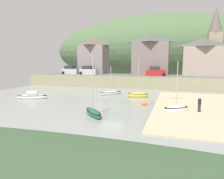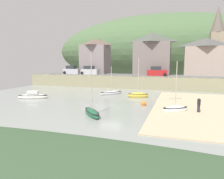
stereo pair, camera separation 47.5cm
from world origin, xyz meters
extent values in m
cube|color=gray|center=(0.00, 0.00, -0.03)|extent=(48.00, 40.00, 0.06)
ellipsoid|color=#364F33|center=(0.00, -16.00, 0.28)|extent=(44.00, 10.00, 0.55)
cube|color=gray|center=(0.00, 17.00, 1.20)|extent=(48.00, 2.40, 2.40)
cube|color=#606060|center=(0.00, 20.70, 2.35)|extent=(48.00, 9.00, 0.10)
ellipsoid|color=#4A6640|center=(2.30, 55.20, 8.85)|extent=(80.00, 44.00, 25.30)
cube|color=gray|center=(-12.28, 25.20, 5.83)|extent=(6.42, 5.45, 6.85)
pyramid|color=brown|center=(-12.28, 25.20, 10.07)|extent=(6.72, 5.75, 1.65)
cube|color=slate|center=(1.77, 25.20, 6.02)|extent=(8.05, 5.20, 7.24)
pyramid|color=#4D5149|center=(1.77, 25.20, 10.72)|extent=(8.35, 5.50, 2.16)
cube|color=#A59284|center=(12.90, 25.20, 5.44)|extent=(8.27, 4.46, 6.08)
pyramid|color=#4D4D4A|center=(12.90, 25.20, 9.39)|extent=(8.57, 4.76, 1.81)
cube|color=gray|center=(15.57, 29.20, 7.10)|extent=(2.80, 2.80, 9.39)
cone|color=#665B51|center=(15.57, 29.20, 14.64)|extent=(3.00, 3.00, 5.71)
ellipsoid|color=white|center=(-2.82, 8.81, 0.19)|extent=(3.55, 4.01, 0.70)
ellipsoid|color=black|center=(-2.82, 8.81, 0.38)|extent=(3.47, 3.93, 0.12)
cylinder|color=#B2A893|center=(-2.82, 8.81, 2.56)|extent=(0.09, 0.09, 4.03)
cylinder|color=gray|center=(-2.82, 8.81, 1.40)|extent=(1.33, 1.63, 0.07)
ellipsoid|color=white|center=(7.51, -0.71, 0.26)|extent=(3.19, 2.79, 0.95)
ellipsoid|color=black|center=(7.51, -0.71, 0.52)|extent=(3.12, 2.74, 0.12)
cylinder|color=#B2A893|center=(7.51, -0.71, 3.10)|extent=(0.09, 0.09, 4.73)
cylinder|color=gray|center=(7.51, -0.71, 1.49)|extent=(1.30, 0.98, 0.07)
ellipsoid|color=white|center=(-12.66, 1.61, 0.23)|extent=(4.49, 2.77, 0.83)
ellipsoid|color=black|center=(-12.66, 1.61, 0.45)|extent=(4.40, 2.72, 0.12)
cube|color=silver|center=(-12.66, 1.61, 0.87)|extent=(1.73, 1.36, 0.46)
ellipsoid|color=#1E5B38|center=(-0.57, -4.66, 0.21)|extent=(3.27, 3.71, 0.75)
ellipsoid|color=black|center=(-0.57, -4.66, 0.41)|extent=(3.21, 3.63, 0.12)
cylinder|color=#B2A893|center=(-0.57, -4.66, 3.52)|extent=(0.09, 0.09, 5.88)
cylinder|color=gray|center=(-0.57, -4.66, 1.12)|extent=(1.60, 1.95, 0.07)
ellipsoid|color=gold|center=(1.99, 7.14, 0.27)|extent=(3.25, 1.69, 0.99)
ellipsoid|color=black|center=(1.99, 7.14, 0.54)|extent=(3.19, 1.66, 0.12)
cylinder|color=#B2A893|center=(1.99, 7.14, 3.30)|extent=(0.09, 0.09, 5.07)
cylinder|color=gray|center=(1.99, 7.14, 1.40)|extent=(1.46, 0.45, 0.07)
cube|color=#B3B1BF|center=(-16.37, 20.70, 3.00)|extent=(4.25, 2.09, 1.20)
cube|color=#282D33|center=(-16.62, 20.70, 3.95)|extent=(2.24, 1.70, 0.80)
cylinder|color=black|center=(-14.72, 21.50, 2.72)|extent=(0.64, 0.22, 0.64)
cylinder|color=black|center=(-14.72, 19.90, 2.72)|extent=(0.64, 0.22, 0.64)
cylinder|color=black|center=(-18.02, 21.50, 2.72)|extent=(0.64, 0.22, 0.64)
cylinder|color=black|center=(-18.02, 19.90, 2.72)|extent=(0.64, 0.22, 0.64)
cube|color=#BBBABC|center=(-11.78, 20.70, 3.00)|extent=(4.18, 1.90, 1.20)
cube|color=#282D33|center=(-12.03, 20.70, 3.95)|extent=(2.17, 1.60, 0.80)
cylinder|color=black|center=(-10.13, 21.50, 2.72)|extent=(0.64, 0.22, 0.64)
cylinder|color=black|center=(-10.13, 19.90, 2.72)|extent=(0.64, 0.22, 0.64)
cylinder|color=black|center=(-13.43, 21.50, 2.72)|extent=(0.64, 0.22, 0.64)
cylinder|color=black|center=(-13.43, 19.90, 2.72)|extent=(0.64, 0.22, 0.64)
cube|color=#B42021|center=(3.42, 20.70, 3.00)|extent=(4.17, 1.89, 1.20)
cube|color=#282D33|center=(3.17, 20.70, 3.95)|extent=(2.17, 1.60, 0.80)
cylinder|color=black|center=(5.07, 21.50, 2.72)|extent=(0.64, 0.22, 0.64)
cylinder|color=black|center=(5.07, 19.90, 2.72)|extent=(0.64, 0.22, 0.64)
cylinder|color=black|center=(1.77, 21.50, 2.72)|extent=(0.64, 0.22, 0.64)
cylinder|color=black|center=(1.77, 19.90, 2.72)|extent=(0.64, 0.22, 0.64)
cube|color=#282833|center=(9.88, -0.46, 0.51)|extent=(0.28, 0.20, 0.82)
cylinder|color=black|center=(9.88, -0.46, 1.21)|extent=(0.34, 0.34, 0.58)
sphere|color=#D1A889|center=(9.88, -0.46, 1.61)|extent=(0.22, 0.22, 0.22)
sphere|color=orange|center=(3.72, 1.70, 0.18)|extent=(0.61, 0.61, 0.61)
camera|label=1|loc=(7.25, -24.04, 5.52)|focal=33.61mm
camera|label=2|loc=(7.70, -23.90, 5.52)|focal=33.61mm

